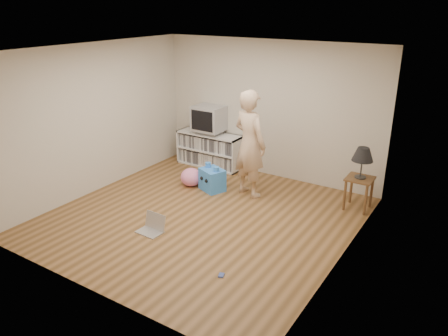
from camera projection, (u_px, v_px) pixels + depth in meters
ground at (202, 217)px, 6.98m from camera, size 4.50×4.50×0.00m
walls at (200, 140)px, 6.51m from camera, size 4.52×4.52×2.60m
ceiling at (199, 50)px, 6.05m from camera, size 4.50×4.50×0.01m
media_unit at (210, 149)px, 9.07m from camera, size 1.40×0.45×0.70m
dvd_deck at (210, 132)px, 8.92m from camera, size 0.45×0.35×0.07m
crt_tv at (209, 118)px, 8.81m from camera, size 0.60×0.53×0.50m
side_table at (359, 185)px, 7.13m from camera, size 0.42×0.42×0.55m
table_lamp at (363, 155)px, 6.94m from camera, size 0.34×0.34×0.52m
person at (250, 144)px, 7.48m from camera, size 0.79×0.63×1.88m
laptop at (152, 227)px, 6.54m from camera, size 0.39×0.32×0.26m
playing_cards at (221, 275)px, 5.48m from camera, size 0.09×0.11×0.02m
plush_blue at (212, 179)px, 7.91m from camera, size 0.52×0.47×0.49m
plush_pink at (191, 177)px, 8.12m from camera, size 0.46×0.46×0.34m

